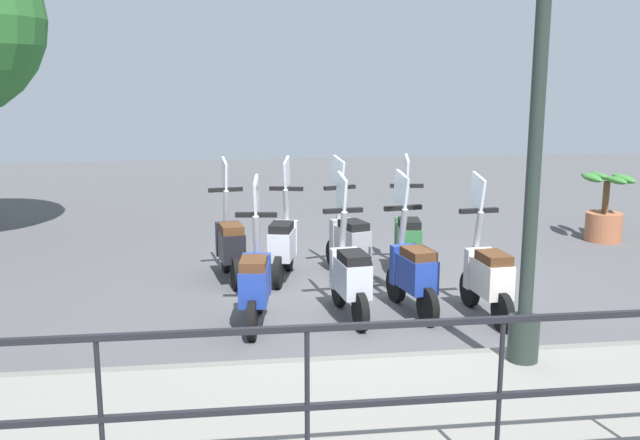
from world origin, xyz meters
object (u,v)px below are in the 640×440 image
object	(u,v)px
potted_palm	(605,213)
scooter_near_1	(412,271)
scooter_near_0	(487,275)
scooter_near_2	(350,275)
scooter_near_3	(255,281)
scooter_far_3	(230,244)
scooter_far_0	(408,238)
scooter_far_1	(349,240)
scooter_far_2	(283,242)
lamp_post_near	(536,128)

from	to	relation	value
potted_palm	scooter_near_1	distance (m)	4.90
scooter_near_0	scooter_near_2	bearing A→B (deg)	77.77
scooter_near_0	scooter_near_3	size ratio (longest dim) A/B	1.00
scooter_near_3	scooter_far_3	xyz separation A→B (m)	(1.71, 0.25, 0.00)
scooter_near_3	scooter_far_0	size ratio (longest dim) A/B	1.00
scooter_far_1	scooter_far_3	size ratio (longest dim) A/B	1.00
potted_palm	scooter_far_2	bearing A→B (deg)	105.98
scooter_near_0	scooter_far_1	size ratio (longest dim) A/B	1.00
lamp_post_near	scooter_far_1	size ratio (longest dim) A/B	2.93
potted_palm	scooter_far_0	size ratio (longest dim) A/B	0.69
scooter_near_0	scooter_far_2	xyz separation A→B (m)	(1.78, 2.04, 0.00)
scooter_near_0	scooter_near_3	distance (m)	2.47
scooter_far_0	scooter_near_1	bearing A→B (deg)	175.41
scooter_near_0	scooter_far_2	size ratio (longest dim) A/B	1.00
scooter_far_0	scooter_far_3	bearing A→B (deg)	98.33
scooter_far_1	scooter_near_3	bearing A→B (deg)	126.47
scooter_near_0	scooter_far_3	size ratio (longest dim) A/B	1.00
scooter_near_0	scooter_far_1	world-z (taller)	same
scooter_far_0	scooter_far_2	bearing A→B (deg)	98.93
lamp_post_near	scooter_near_2	world-z (taller)	lamp_post_near
scooter_far_3	scooter_near_1	bearing A→B (deg)	-136.22
scooter_near_2	scooter_near_3	bearing A→B (deg)	89.88
scooter_near_1	scooter_far_0	size ratio (longest dim) A/B	1.00
scooter_near_2	scooter_near_0	bearing A→B (deg)	-104.38
lamp_post_near	scooter_near_2	xyz separation A→B (m)	(1.69, 1.23, -1.67)
potted_palm	scooter_far_1	world-z (taller)	scooter_far_1
scooter_near_1	lamp_post_near	bearing A→B (deg)	-173.69
potted_palm	scooter_near_3	bearing A→B (deg)	119.58
scooter_far_3	scooter_near_2	bearing A→B (deg)	-150.08
lamp_post_near	scooter_near_1	xyz separation A→B (m)	(1.76, 0.53, -1.67)
scooter_near_2	scooter_far_3	size ratio (longest dim) A/B	1.00
scooter_near_2	scooter_far_2	distance (m)	1.68
lamp_post_near	scooter_far_3	world-z (taller)	lamp_post_near
scooter_near_2	scooter_far_2	xyz separation A→B (m)	(1.58, 0.59, 0.00)
potted_palm	scooter_far_0	bearing A→B (deg)	112.34
scooter_near_2	scooter_near_3	distance (m)	1.02
scooter_far_0	scooter_far_1	xyz separation A→B (m)	(-0.02, 0.79, 0.00)
scooter_far_2	scooter_far_3	distance (m)	0.67
potted_palm	scooter_far_1	distance (m)	4.57
scooter_near_2	scooter_far_2	size ratio (longest dim) A/B	1.00
scooter_near_3	scooter_near_2	bearing A→B (deg)	-76.37
lamp_post_near	potted_palm	xyz separation A→B (m)	(4.75, -3.35, -1.71)
scooter_far_0	scooter_near_0	bearing A→B (deg)	-159.27
scooter_near_3	scooter_far_1	world-z (taller)	same
scooter_near_2	scooter_far_0	distance (m)	1.92
lamp_post_near	scooter_near_1	bearing A→B (deg)	16.73
scooter_far_1	scooter_far_3	bearing A→B (deg)	73.08
potted_palm	scooter_near_1	xyz separation A→B (m)	(-2.99, 3.88, 0.04)
scooter_near_3	scooter_far_0	xyz separation A→B (m)	(1.72, -2.06, 0.00)
scooter_far_1	scooter_far_3	distance (m)	1.52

